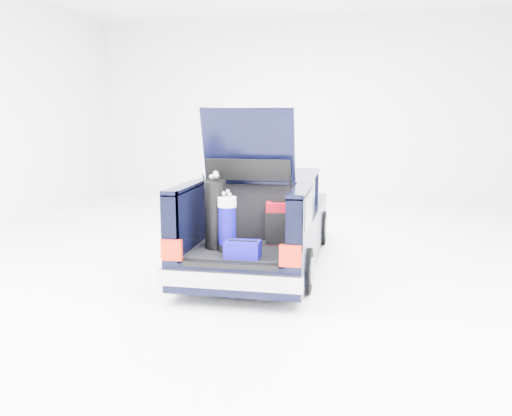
% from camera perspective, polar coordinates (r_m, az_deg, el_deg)
% --- Properties ---
extents(ground, '(14.00, 14.00, 0.00)m').
position_cam_1_polar(ground, '(8.79, 0.63, -5.79)').
color(ground, white).
rests_on(ground, ground).
extents(car, '(1.87, 4.65, 2.47)m').
position_cam_1_polar(car, '(8.74, 0.77, -1.36)').
color(car, black).
rests_on(car, ground).
extents(red_suitcase, '(0.40, 0.29, 0.61)m').
position_cam_1_polar(red_suitcase, '(7.47, 2.49, -1.62)').
color(red_suitcase, maroon).
rests_on(red_suitcase, car).
extents(black_golf_bag, '(0.37, 0.40, 1.02)m').
position_cam_1_polar(black_golf_bag, '(7.20, -4.30, -0.66)').
color(black_golf_bag, black).
rests_on(black_golf_bag, car).
extents(blue_golf_bag, '(0.32, 0.32, 0.81)m').
position_cam_1_polar(blue_golf_bag, '(7.06, -3.04, -1.64)').
color(blue_golf_bag, black).
rests_on(blue_golf_bag, car).
extents(blue_duffel, '(0.44, 0.29, 0.23)m').
position_cam_1_polar(blue_duffel, '(6.80, -1.41, -4.36)').
color(blue_duffel, '#0B0578').
rests_on(blue_duffel, car).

